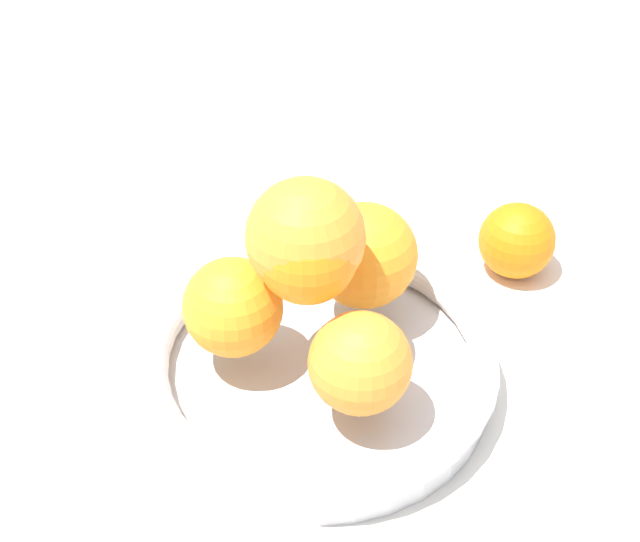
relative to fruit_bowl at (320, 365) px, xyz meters
name	(u,v)px	position (x,y,z in m)	size (l,w,h in m)	color
ground_plane	(320,384)	(0.00, 0.00, -0.02)	(4.00, 4.00, 0.00)	silver
fruit_bowl	(320,365)	(0.00, 0.00, 0.00)	(0.27, 0.27, 0.04)	silver
orange_pile	(318,278)	(0.00, 0.00, 0.08)	(0.19, 0.18, 0.15)	orange
stray_orange	(517,240)	(0.11, -0.20, 0.01)	(0.07, 0.07, 0.07)	orange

